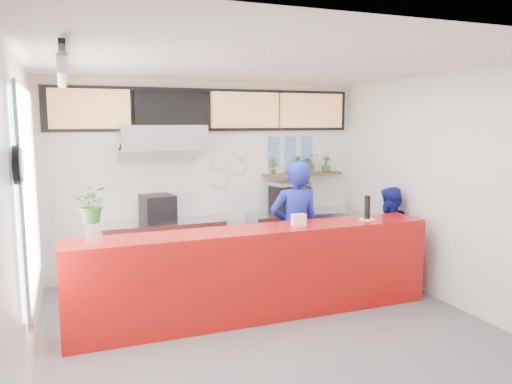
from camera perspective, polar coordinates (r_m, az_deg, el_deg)
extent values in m
plane|color=slate|center=(5.99, 1.58, -15.33)|extent=(5.00, 5.00, 0.00)
plane|color=silver|center=(5.53, 1.71, 14.54)|extent=(5.00, 5.00, 0.00)
plane|color=white|center=(7.91, -5.39, 1.68)|extent=(5.00, 0.00, 5.00)
plane|color=white|center=(5.15, -24.97, -2.50)|extent=(0.00, 5.00, 5.00)
plane|color=white|center=(6.92, 21.11, 0.25)|extent=(0.00, 5.00, 5.00)
cube|color=#B2100C|center=(6.14, 0.14, -9.23)|extent=(4.50, 0.60, 1.10)
cube|color=beige|center=(7.85, -5.48, 9.68)|extent=(5.00, 0.02, 0.80)
cube|color=#B2B5BA|center=(7.63, -10.49, -6.68)|extent=(1.80, 0.60, 0.90)
cube|color=black|center=(7.48, -11.16, -1.88)|extent=(0.51, 0.51, 0.41)
cube|color=#B2B5BA|center=(7.34, -10.76, 6.17)|extent=(1.20, 0.70, 0.35)
cube|color=#B2B5BA|center=(7.35, -10.72, 4.61)|extent=(1.20, 0.69, 0.31)
cube|color=#B2B5BA|center=(8.34, 5.28, -5.30)|extent=(1.80, 0.60, 0.90)
cube|color=black|center=(8.11, 3.84, -0.84)|extent=(0.82, 0.72, 0.44)
cube|color=silver|center=(8.08, 3.86, 0.96)|extent=(0.61, 0.45, 0.05)
cube|color=brown|center=(8.39, 5.38, 2.05)|extent=(1.40, 0.18, 0.04)
cube|color=tan|center=(7.45, -18.46, 9.00)|extent=(1.10, 0.10, 0.55)
cube|color=black|center=(7.60, -9.59, 9.28)|extent=(1.10, 0.10, 0.55)
cube|color=tan|center=(7.92, -1.23, 9.34)|extent=(1.10, 0.10, 0.55)
cube|color=tan|center=(8.38, 6.34, 9.22)|extent=(1.10, 0.10, 0.55)
cube|color=black|center=(7.82, -5.41, 9.32)|extent=(4.80, 0.04, 0.65)
cube|color=silver|center=(5.42, -24.58, 0.15)|extent=(0.04, 2.20, 1.90)
cube|color=#B2B5BA|center=(5.41, -24.37, 0.16)|extent=(0.03, 2.30, 2.00)
cylinder|color=black|center=(4.19, -25.64, 2.78)|extent=(0.05, 0.30, 0.30)
cylinder|color=white|center=(4.19, -25.24, 2.81)|extent=(0.02, 0.26, 0.26)
cube|color=black|center=(5.09, -21.34, 13.87)|extent=(0.05, 2.40, 0.04)
cylinder|color=silver|center=(7.89, -4.31, 3.51)|extent=(0.24, 0.03, 0.24)
cylinder|color=silver|center=(7.99, -2.24, 2.86)|extent=(0.24, 0.03, 0.24)
cylinder|color=silver|center=(7.92, -4.28, 1.35)|extent=(0.24, 0.03, 0.24)
cylinder|color=silver|center=(7.99, -1.91, 4.66)|extent=(0.24, 0.03, 0.24)
cube|color=#598CBF|center=(8.21, 2.04, 5.45)|extent=(0.20, 0.02, 0.25)
cube|color=#598CBF|center=(8.34, 3.94, 5.48)|extent=(0.20, 0.02, 0.25)
cube|color=#598CBF|center=(8.47, 5.79, 5.50)|extent=(0.20, 0.02, 0.25)
cube|color=#598CBF|center=(8.23, 2.03, 3.71)|extent=(0.20, 0.02, 0.25)
cube|color=#598CBF|center=(8.35, 3.93, 3.76)|extent=(0.20, 0.02, 0.25)
cube|color=#598CBF|center=(8.48, 5.77, 3.81)|extent=(0.20, 0.02, 0.25)
imported|color=#152094|center=(6.72, 4.47, -4.35)|extent=(0.73, 0.52, 1.86)
imported|color=#152094|center=(7.57, 14.90, -4.85)|extent=(0.88, 0.83, 1.44)
imported|color=#306B25|center=(8.15, 1.96, 3.02)|extent=(0.16, 0.12, 0.28)
imported|color=#306B25|center=(8.31, 4.57, 3.16)|extent=(0.18, 0.15, 0.29)
imported|color=#306B25|center=(8.43, 6.17, 3.28)|extent=(0.32, 0.28, 0.31)
imported|color=#306B25|center=(8.58, 8.02, 3.18)|extent=(0.19, 0.18, 0.27)
cylinder|color=white|center=(5.55, -18.06, -4.49)|extent=(0.20, 0.20, 0.22)
imported|color=#306B25|center=(5.49, -18.20, -1.33)|extent=(0.41, 0.37, 0.40)
cube|color=white|center=(6.18, 4.90, -3.19)|extent=(0.17, 0.11, 0.14)
cylinder|color=white|center=(6.68, 12.56, -3.08)|extent=(0.25, 0.25, 0.01)
cylinder|color=black|center=(6.65, 12.60, -1.72)|extent=(0.09, 0.09, 0.30)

